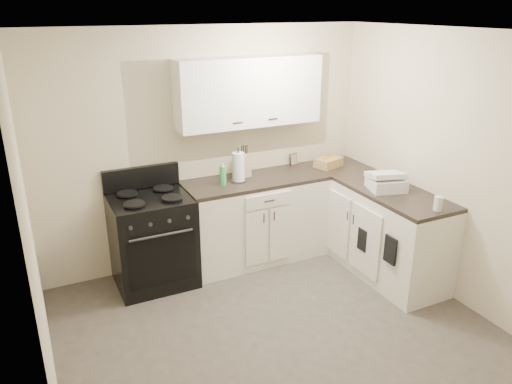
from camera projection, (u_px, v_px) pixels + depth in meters
name	position (u px, v px, depth m)	size (l,w,h in m)	color
floor	(288.00, 343.00, 4.21)	(3.60, 3.60, 0.00)	#473F38
ceiling	(296.00, 33.00, 3.33)	(3.60, 3.60, 0.00)	white
wall_back	(207.00, 148.00, 5.28)	(3.60, 3.60, 0.00)	beige
wall_right	(465.00, 173.00, 4.50)	(3.60, 3.60, 0.00)	beige
wall_left	(34.00, 255.00, 3.03)	(3.60, 3.60, 0.00)	beige
wall_front	(489.00, 342.00, 2.25)	(3.60, 3.60, 0.00)	beige
base_cabinets_back	(256.00, 221.00, 5.49)	(1.55, 0.60, 0.90)	white
base_cabinets_right	(371.00, 225.00, 5.38)	(0.60, 1.90, 0.90)	white
countertop_back	(256.00, 180.00, 5.32)	(1.55, 0.60, 0.04)	black
countertop_right	(375.00, 184.00, 5.21)	(0.60, 1.90, 0.04)	black
upper_cabinets	(249.00, 92.00, 5.12)	(1.55, 0.30, 0.70)	white
stove	(153.00, 241.00, 4.99)	(0.77, 0.66, 0.94)	black
knife_block	(245.00, 165.00, 5.35)	(0.11, 0.10, 0.25)	tan
paper_towel	(238.00, 167.00, 5.19)	(0.13, 0.13, 0.31)	white
soap_bottle	(223.00, 176.00, 5.09)	(0.07, 0.07, 0.20)	#43AF56
picture_frame	(294.00, 159.00, 5.76)	(0.10, 0.01, 0.13)	black
wicker_basket	(328.00, 162.00, 5.69)	(0.30, 0.20, 0.10)	tan
countertop_grill	(386.00, 184.00, 4.98)	(0.34, 0.31, 0.12)	white
glass_jar	(438.00, 203.00, 4.48)	(0.08, 0.08, 0.13)	silver
oven_mitt_near	(390.00, 250.00, 4.64)	(0.02, 0.15, 0.27)	black
oven_mitt_far	(362.00, 240.00, 5.02)	(0.02, 0.13, 0.23)	black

